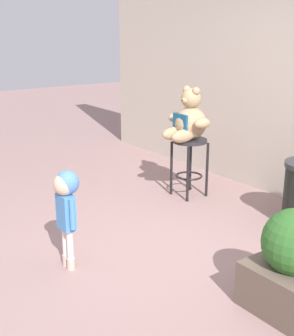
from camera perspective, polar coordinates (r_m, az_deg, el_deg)
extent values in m
plane|color=gray|center=(4.19, 1.08, -11.18)|extent=(24.00, 24.00, 0.00)
cylinder|color=#272529|center=(5.52, 5.31, 3.38)|extent=(0.41, 0.41, 0.04)
cylinder|color=black|center=(5.63, 3.03, -0.03)|extent=(0.03, 0.03, 0.67)
cylinder|color=black|center=(5.41, 5.05, -0.79)|extent=(0.03, 0.03, 0.67)
cylinder|color=black|center=(5.82, 5.37, 0.49)|extent=(0.03, 0.03, 0.67)
cylinder|color=black|center=(5.60, 7.41, -0.23)|extent=(0.03, 0.03, 0.67)
torus|color=black|center=(5.64, 5.19, -0.97)|extent=(0.33, 0.33, 0.02)
sphere|color=tan|center=(5.47, 5.37, 5.53)|extent=(0.38, 0.38, 0.38)
cube|color=navy|center=(5.37, 4.11, 5.44)|extent=(0.24, 0.03, 0.23)
sphere|color=tan|center=(5.42, 5.46, 8.53)|extent=(0.23, 0.23, 0.23)
ellipsoid|color=tan|center=(5.36, 4.65, 8.30)|extent=(0.10, 0.07, 0.07)
sphere|color=black|center=(5.34, 4.43, 8.31)|extent=(0.03, 0.03, 0.03)
sphere|color=tan|center=(5.47, 4.92, 9.60)|extent=(0.09, 0.09, 0.09)
sphere|color=tan|center=(5.35, 6.07, 9.41)|extent=(0.09, 0.09, 0.09)
ellipsoid|color=tan|center=(5.62, 3.60, 6.27)|extent=(0.13, 0.21, 0.12)
ellipsoid|color=tan|center=(5.28, 6.80, 5.48)|extent=(0.13, 0.21, 0.12)
ellipsoid|color=tan|center=(5.45, 3.30, 4.28)|extent=(0.13, 0.32, 0.15)
ellipsoid|color=tan|center=(5.32, 4.47, 3.95)|extent=(0.13, 0.32, 0.15)
cylinder|color=#C5A898|center=(4.13, -9.89, -11.07)|extent=(0.07, 0.07, 0.10)
cylinder|color=silver|center=(4.05, -10.02, -8.84)|extent=(0.05, 0.05, 0.26)
cylinder|color=#C5A898|center=(4.07, -9.34, -11.55)|extent=(0.07, 0.07, 0.10)
cylinder|color=silver|center=(3.99, -9.47, -9.29)|extent=(0.05, 0.05, 0.26)
cube|color=#4686CB|center=(3.91, -9.95, -5.35)|extent=(0.18, 0.10, 0.31)
cylinder|color=#4686CB|center=(4.00, -10.69, -4.62)|extent=(0.04, 0.04, 0.26)
cylinder|color=#4686CB|center=(3.80, -9.19, -5.68)|extent=(0.04, 0.04, 0.26)
sphere|color=#D8B293|center=(3.82, -10.13, -1.99)|extent=(0.19, 0.19, 0.19)
sphere|color=#4C7ECC|center=(3.83, -9.83, -1.79)|extent=(0.20, 0.20, 0.20)
cube|color=brown|center=(3.62, 17.38, -13.81)|extent=(0.58, 0.58, 0.34)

